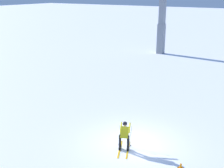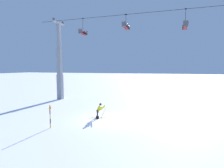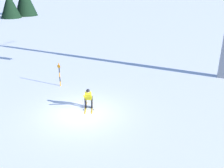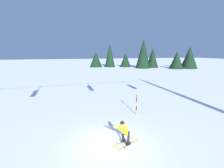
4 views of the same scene
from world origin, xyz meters
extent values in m
plane|color=white|center=(0.00, 0.00, 0.00)|extent=(260.00, 260.00, 0.00)
cube|color=yellow|center=(-0.97, 0.32, 0.01)|extent=(1.67, 0.80, 0.01)
cube|color=black|center=(-0.97, 0.32, 0.09)|extent=(0.30, 0.21, 0.16)
cylinder|color=black|center=(-0.97, 0.32, 0.51)|extent=(0.13, 0.13, 0.67)
cube|color=yellow|center=(-0.80, -0.07, 0.01)|extent=(1.67, 0.80, 0.01)
cube|color=black|center=(-0.80, -0.07, 0.09)|extent=(0.30, 0.21, 0.16)
cylinder|color=black|center=(-0.80, -0.07, 0.51)|extent=(0.13, 0.13, 0.67)
cube|color=gold|center=(-0.74, 0.18, 0.94)|extent=(0.65, 0.60, 0.66)
sphere|color=beige|center=(-0.61, 0.24, 1.34)|extent=(0.22, 0.22, 0.22)
sphere|color=black|center=(-0.61, 0.24, 1.37)|extent=(0.24, 0.24, 0.24)
cylinder|color=gold|center=(-0.50, 0.54, 1.05)|extent=(0.49, 0.28, 0.44)
cylinder|color=gray|center=(-0.48, 0.60, 0.44)|extent=(0.39, 0.31, 1.15)
cylinder|color=black|center=(-0.66, 0.57, 0.05)|extent=(0.07, 0.07, 0.01)
cylinder|color=gold|center=(-0.31, 0.12, 1.05)|extent=(0.49, 0.28, 0.44)
cylinder|color=gray|center=(-0.26, 0.09, 0.44)|extent=(0.48, 0.10, 1.15)
cylinder|color=black|center=(-0.40, -0.02, 0.05)|extent=(0.07, 0.07, 0.01)
cube|color=gray|center=(22.94, 8.31, 1.93)|extent=(0.85, 0.85, 3.86)
cube|color=gray|center=(22.94, 8.31, 5.79)|extent=(0.71, 0.71, 3.86)
cylinder|color=orange|center=(-3.43, -3.76, 1.72)|extent=(0.07, 0.07, 0.38)
camera|label=1|loc=(-12.68, -6.58, 8.06)|focal=46.62mm
camera|label=2|loc=(5.98, -16.10, 4.97)|focal=29.39mm
camera|label=3|loc=(12.66, 7.36, 7.95)|focal=40.93mm
camera|label=4|loc=(2.43, 8.07, 5.23)|focal=25.87mm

